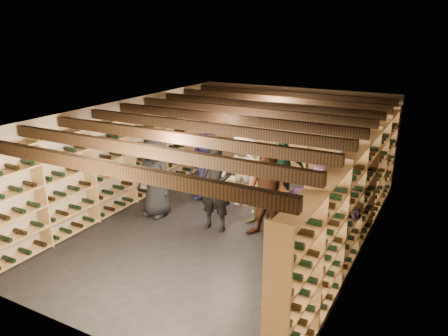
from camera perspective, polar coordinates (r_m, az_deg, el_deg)
The scene contains 21 objects.
ground at distance 9.34m, azimuth 0.47°, elevation -7.24°, with size 8.00×8.00×0.00m, color black.
walls at distance 8.90m, azimuth 0.49°, elevation -0.24°, with size 5.52×8.02×2.40m.
ceiling at distance 8.60m, azimuth 0.52°, elevation 7.38°, with size 5.50×8.00×0.01m, color beige.
ceiling_joists at distance 8.62m, azimuth 0.51°, elevation 6.47°, with size 5.40×7.12×0.18m.
wine_rack_left at distance 10.34m, azimuth -12.19°, elevation 1.24°, with size 0.32×7.50×2.15m.
wine_rack_right at distance 8.13m, azimuth 16.73°, elevation -3.77°, with size 0.32×7.50×2.15m.
wine_rack_back at distance 12.32m, azimuth 8.91°, elevation 4.14°, with size 4.70×0.30×2.15m.
crate_stack_left at distance 11.44m, azimuth 5.45°, elevation -0.65°, with size 0.56×0.43×0.68m.
crate_stack_right at distance 11.06m, azimuth 1.32°, elevation -2.16°, with size 0.52×0.37×0.34m.
crate_loose at distance 11.16m, azimuth 6.83°, elevation -2.57°, with size 0.50×0.33×0.17m, color tan.
person_0 at distance 9.55m, azimuth -9.07°, elevation -1.25°, with size 0.85×0.55×1.74m, color black.
person_1 at distance 8.75m, azimuth -1.12°, elevation -2.43°, with size 0.68×0.45×1.86m, color black.
person_2 at distance 8.93m, azimuth 4.98°, elevation -3.28°, with size 0.73×0.57×1.51m, color brown.
person_4 at distance 7.28m, azimuth 10.58°, elevation -8.80°, with size 0.87×0.36×1.49m, color #12847C.
person_6 at distance 10.37m, azimuth -2.57°, elevation 0.17°, with size 0.79×0.52×1.62m, color #1E1A45.
person_7 at distance 9.59m, azimuth 4.84°, elevation -1.75°, with size 0.55×0.36×1.51m, color gray.
person_8 at distance 8.36m, azimuth 5.78°, elevation -3.43°, with size 0.92×0.71×1.89m, color #422215.
person_9 at distance 9.99m, azimuth 2.40°, elevation -0.27°, with size 1.10×0.63×1.71m, color beige.
person_10 at distance 9.85m, azimuth 7.49°, elevation -0.36°, with size 1.06×0.44×1.81m, color #204437.
person_11 at distance 8.16m, azimuth 12.69°, elevation -4.81°, with size 1.63×0.52×1.76m, color slate.
person_12 at distance 9.05m, azimuth 15.40°, elevation -2.59°, with size 0.88×0.57×1.80m, color #323337.
Camera 1 is at (3.96, -7.46, 3.99)m, focal length 35.00 mm.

